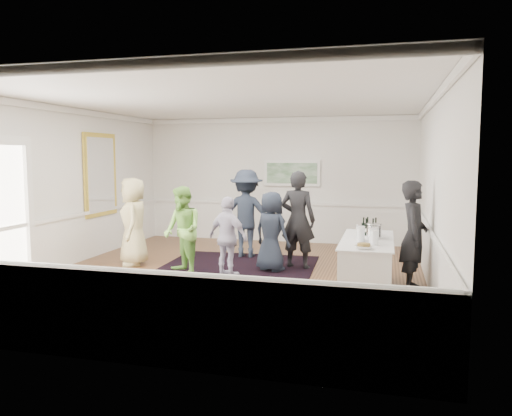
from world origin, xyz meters
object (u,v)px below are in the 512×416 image
(bartender, at_px, (414,236))
(guest_tan, at_px, (133,221))
(ice_bucket, at_px, (374,231))
(guest_dark_b, at_px, (298,220))
(guest_green, at_px, (182,230))
(nut_bowl, at_px, (364,246))
(guest_lilac, at_px, (228,237))
(guest_dark_a, at_px, (246,214))
(guest_navy, at_px, (271,232))
(serving_table, at_px, (367,266))

(bartender, xyz_separation_m, guest_tan, (-5.42, 0.58, -0.02))
(bartender, bearing_deg, ice_bucket, 111.61)
(guest_dark_b, bearing_deg, guest_green, 36.50)
(guest_green, distance_m, nut_bowl, 3.61)
(guest_tan, bearing_deg, ice_bucket, 53.86)
(guest_lilac, relative_size, guest_dark_a, 0.77)
(guest_tan, relative_size, nut_bowl, 6.77)
(bartender, relative_size, guest_dark_b, 0.94)
(guest_dark_a, distance_m, nut_bowl, 4.08)
(guest_dark_a, bearing_deg, guest_dark_b, 143.20)
(guest_tan, distance_m, nut_bowl, 4.99)
(guest_green, bearing_deg, guest_dark_a, 110.92)
(guest_dark_b, height_order, guest_navy, guest_dark_b)
(guest_navy, bearing_deg, ice_bucket, 178.92)
(serving_table, height_order, guest_navy, guest_navy)
(serving_table, distance_m, guest_dark_a, 3.52)
(serving_table, bearing_deg, guest_navy, 150.15)
(guest_dark_b, xyz_separation_m, ice_bucket, (1.49, -1.33, 0.02))
(guest_tan, distance_m, ice_bucket, 4.85)
(ice_bucket, distance_m, nut_bowl, 0.99)
(nut_bowl, bearing_deg, guest_dark_b, 120.83)
(bartender, height_order, guest_navy, bartender)
(bartender, xyz_separation_m, nut_bowl, (-0.75, -1.17, -0.00))
(bartender, xyz_separation_m, guest_green, (-4.13, 0.09, -0.08))
(guest_tan, relative_size, guest_green, 1.08)
(bartender, distance_m, guest_tan, 5.45)
(guest_tan, height_order, guest_navy, guest_tan)
(guest_navy, xyz_separation_m, ice_bucket, (1.94, -0.94, 0.22))
(guest_tan, xyz_separation_m, guest_navy, (2.84, 0.15, -0.12))
(bartender, bearing_deg, guest_green, 92.81)
(bartender, bearing_deg, serving_table, 117.60)
(guest_tan, bearing_deg, serving_table, 52.26)
(serving_table, height_order, bartender, bartender)
(guest_lilac, height_order, guest_navy, guest_navy)
(guest_dark_a, bearing_deg, guest_lilac, 90.48)
(guest_lilac, relative_size, guest_navy, 0.97)
(guest_green, bearing_deg, guest_dark_b, 70.08)
(bartender, xyz_separation_m, ice_bucket, (-0.63, -0.20, 0.08))
(serving_table, bearing_deg, guest_tan, 169.10)
(bartender, xyz_separation_m, guest_dark_b, (-2.13, 1.13, 0.06))
(bartender, height_order, ice_bucket, bartender)
(guest_tan, xyz_separation_m, ice_bucket, (4.78, -0.78, 0.10))
(guest_green, distance_m, guest_lilac, 0.92)
(guest_navy, height_order, ice_bucket, guest_navy)
(guest_tan, xyz_separation_m, guest_dark_b, (3.29, 0.55, 0.08))
(serving_table, distance_m, guest_lilac, 2.53)
(serving_table, xyz_separation_m, bartender, (0.73, 0.32, 0.47))
(ice_bucket, height_order, nut_bowl, ice_bucket)
(guest_dark_b, relative_size, nut_bowl, 7.34)
(guest_green, xyz_separation_m, guest_lilac, (0.92, -0.05, -0.08))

